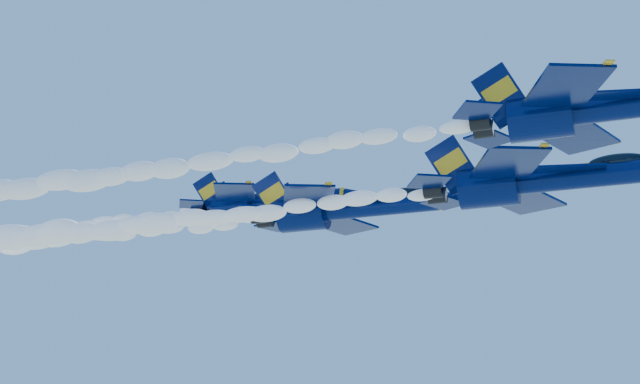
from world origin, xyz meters
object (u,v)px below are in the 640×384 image
(jet_fourth, at_px, (269,203))
(jet_second, at_px, (544,179))
(jet_lead, at_px, (601,109))
(jet_third, at_px, (346,209))

(jet_fourth, bearing_deg, jet_second, -25.73)
(jet_lead, relative_size, jet_third, 0.91)
(jet_third, xyz_separation_m, jet_fourth, (-9.79, 7.11, 3.53))
(jet_second, height_order, jet_fourth, jet_fourth)
(jet_fourth, bearing_deg, jet_third, -35.99)
(jet_second, distance_m, jet_fourth, 29.24)
(jet_lead, bearing_deg, jet_fourth, 140.79)
(jet_lead, xyz_separation_m, jet_third, (-20.52, 17.62, 1.04))
(jet_second, distance_m, jet_third, 17.15)
(jet_lead, height_order, jet_fourth, jet_fourth)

